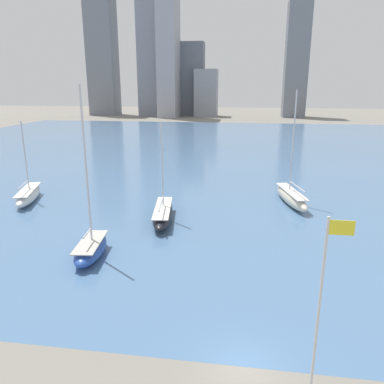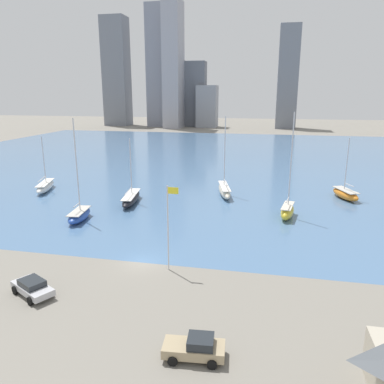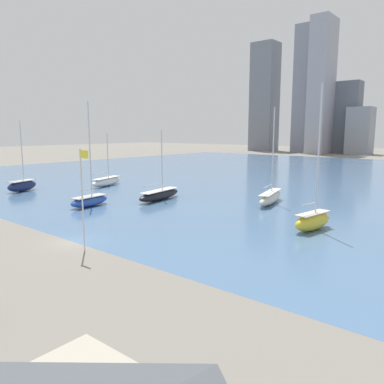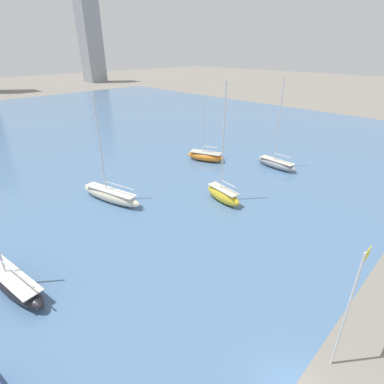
{
  "view_description": "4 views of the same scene",
  "coord_description": "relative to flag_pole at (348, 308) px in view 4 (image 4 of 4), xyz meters",
  "views": [
    {
      "loc": [
        -0.33,
        -17.45,
        15.01
      ],
      "look_at": [
        -5.02,
        14.19,
        5.85
      ],
      "focal_mm": 35.0,
      "sensor_mm": 36.0,
      "label": 1
    },
    {
      "loc": [
        13.38,
        -36.71,
        18.51
      ],
      "look_at": [
        3.72,
        9.9,
        5.87
      ],
      "focal_mm": 35.0,
      "sensor_mm": 36.0,
      "label": 2
    },
    {
      "loc": [
        31.89,
        -20.21,
        10.81
      ],
      "look_at": [
        5.09,
        12.41,
        4.0
      ],
      "focal_mm": 35.0,
      "sensor_mm": 36.0,
      "label": 3
    },
    {
      "loc": [
        -12.73,
        -3.64,
        19.54
      ],
      "look_at": [
        7.2,
        16.17,
        5.87
      ],
      "focal_mm": 28.0,
      "sensor_mm": 36.0,
      "label": 4
    }
  ],
  "objects": [
    {
      "name": "sailboat_cream",
      "position": [
        2.14,
        31.52,
        -4.13
      ],
      "size": [
        4.17,
        10.48,
        14.47
      ],
      "rotation": [
        0.0,
        0.0,
        0.23
      ],
      "color": "beige",
      "rests_on": "harbor_water"
    },
    {
      "name": "sailboat_black",
      "position": [
        -13.04,
        23.08,
        -4.27
      ],
      "size": [
        3.59,
        10.25,
        11.07
      ],
      "rotation": [
        0.0,
        0.0,
        0.15
      ],
      "color": "black",
      "rests_on": "harbor_water"
    },
    {
      "name": "flag_pole",
      "position": [
        0.0,
        0.0,
        0.0
      ],
      "size": [
        1.24,
        0.14,
        9.37
      ],
      "color": "silver",
      "rests_on": "ground_plane"
    },
    {
      "name": "sailboat_orange",
      "position": [
        23.79,
        33.46,
        -4.21
      ],
      "size": [
        4.85,
        7.6,
        10.97
      ],
      "rotation": [
        0.0,
        0.0,
        0.37
      ],
      "color": "orange",
      "rests_on": "harbor_water"
    },
    {
      "name": "sailboat_gray",
      "position": [
        29.82,
        21.97,
        -4.23
      ],
      "size": [
        2.48,
        7.98,
        15.39
      ],
      "rotation": [
        0.0,
        0.0,
        -0.08
      ],
      "color": "gray",
      "rests_on": "harbor_water"
    },
    {
      "name": "sailboat_yellow",
      "position": [
        13.13,
        20.47,
        -3.98
      ],
      "size": [
        2.81,
        6.48,
        15.89
      ],
      "rotation": [
        0.0,
        0.0,
        -0.17
      ],
      "color": "yellow",
      "rests_on": "harbor_water"
    }
  ]
}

